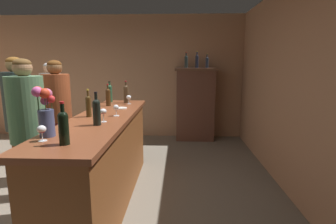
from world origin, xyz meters
The scene contains 24 objects.
floor centered at (0.00, 0.00, 0.00)m, with size 7.69×7.69×0.00m, color slate.
wall_back centered at (0.00, 3.02, 1.35)m, with size 5.98×0.12×2.70m, color tan.
wall_right centered at (2.99, 0.00, 1.35)m, with size 0.12×6.03×2.70m, color tan.
bar_counter centered at (0.66, -0.02, 0.54)m, with size 0.65×2.66×1.06m.
display_cabinet centered at (1.89, 2.71, 0.82)m, with size 0.89×0.44×1.57m.
wine_bottle_rose centered at (0.51, -0.02, 1.20)m, with size 0.06×0.06×0.32m.
wine_bottle_pinot centered at (0.46, 1.10, 1.22)m, with size 0.07×0.07×0.33m.
wine_bottle_merlot centered at (0.72, 1.06, 1.21)m, with size 0.07×0.07×0.34m.
wine_bottle_riesling centered at (0.68, -1.05, 1.21)m, with size 0.08×0.08×0.33m.
wine_bottle_malbec centered at (0.73, -0.42, 1.21)m, with size 0.08×0.08×0.33m.
wine_bottle_chardonnay centered at (0.52, 0.75, 1.20)m, with size 0.07×0.07×0.31m.
wine_glass_front centered at (0.78, 0.93, 1.16)m, with size 0.07×0.07×0.13m.
wine_glass_mid centered at (0.47, -0.97, 1.15)m, with size 0.07×0.07×0.13m.
wine_glass_rear centered at (0.75, -0.28, 1.17)m, with size 0.07×0.07×0.14m.
wine_glass_spare centered at (0.81, 0.04, 1.15)m, with size 0.07×0.07×0.13m.
flower_arrangement centered at (0.44, -0.84, 1.29)m, with size 0.18×0.15×0.42m.
cheese_plate centered at (0.75, 0.54, 1.07)m, with size 0.16×0.16×0.01m, color white.
display_bottle_left centered at (1.68, 2.71, 1.71)m, with size 0.07×0.07×0.33m.
display_bottle_midleft centered at (1.91, 2.71, 1.72)m, with size 0.07×0.07×0.35m.
display_bottle_center centered at (2.12, 2.71, 1.69)m, with size 0.07×0.07×0.30m.
patron_in_navy centered at (-0.37, 0.07, 0.96)m, with size 0.32×0.32×1.74m.
patron_tall centered at (-0.64, 1.42, 0.92)m, with size 0.33×0.33×1.68m.
patron_by_cabinet centered at (-0.18, 0.67, 0.94)m, with size 0.37×0.37×1.71m.
patron_in_grey centered at (-0.02, -0.35, 0.94)m, with size 0.36×0.36×1.71m.
Camera 1 is at (1.54, -2.90, 1.67)m, focal length 27.85 mm.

